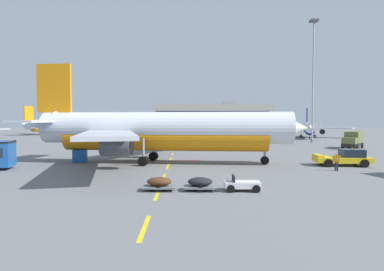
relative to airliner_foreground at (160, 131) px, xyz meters
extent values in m
plane|color=slate|center=(23.09, 20.62, -3.95)|extent=(400.00, 400.00, 0.00)
cube|color=yellow|center=(1.09, -24.38, -3.95)|extent=(0.24, 4.00, 0.01)
cube|color=yellow|center=(1.09, -17.01, -3.95)|extent=(0.24, 4.00, 0.01)
cube|color=yellow|center=(1.09, -10.17, -3.95)|extent=(0.24, 4.00, 0.01)
cube|color=yellow|center=(1.09, -3.23, -3.95)|extent=(0.24, 4.00, 0.01)
cube|color=yellow|center=(1.09, 4.06, -3.95)|extent=(0.24, 4.00, 0.01)
cube|color=yellow|center=(1.09, 11.03, -3.95)|extent=(0.24, 4.00, 0.01)
cube|color=yellow|center=(1.09, 18.28, -3.95)|extent=(0.24, 4.00, 0.01)
cube|color=yellow|center=(1.09, 25.50, -3.95)|extent=(0.24, 4.00, 0.01)
cube|color=yellow|center=(1.09, 32.72, -3.95)|extent=(0.24, 4.00, 0.01)
cube|color=yellow|center=(1.09, 39.81, -3.95)|extent=(0.24, 4.00, 0.01)
cube|color=yellow|center=(1.09, 46.22, -3.95)|extent=(0.24, 4.00, 0.01)
cube|color=yellow|center=(1.09, 52.57, -3.95)|extent=(0.24, 4.00, 0.01)
cube|color=yellow|center=(1.09, 59.14, -3.95)|extent=(0.24, 4.00, 0.01)
cube|color=yellow|center=(1.09, 65.78, -3.95)|extent=(0.24, 4.00, 0.01)
cube|color=#B21414|center=(1.09, 2.62, -3.95)|extent=(8.00, 0.40, 0.01)
cylinder|color=silver|center=(0.58, -0.07, 0.35)|extent=(30.34, 7.56, 3.80)
cylinder|color=orange|center=(0.58, -0.07, -0.69)|extent=(24.75, 6.56, 3.50)
cone|color=silver|center=(15.51, -1.97, 0.35)|extent=(3.94, 4.14, 3.72)
cone|color=silver|center=(-15.04, 1.91, 0.83)|extent=(4.57, 3.73, 3.23)
cube|color=#192333|center=(14.47, -1.84, 1.02)|extent=(1.95, 3.03, 0.60)
cube|color=orange|center=(-13.31, 1.69, 5.25)|extent=(4.41, 0.91, 6.00)
cube|color=silver|center=(-13.60, 4.95, 1.11)|extent=(3.98, 6.75, 0.24)
cube|color=silver|center=(-14.41, -1.39, 1.11)|extent=(3.98, 6.75, 0.24)
cube|color=#B7BCC6|center=(-2.29, 8.86, -0.12)|extent=(11.89, 17.35, 0.36)
cube|color=#B7BCC6|center=(-4.43, -8.00, -0.12)|extent=(8.24, 17.63, 0.36)
cylinder|color=#4C4F54|center=(-2.82, 5.90, -1.57)|extent=(3.44, 2.49, 2.10)
cylinder|color=black|center=(-1.23, 5.70, -1.57)|extent=(0.34, 1.79, 1.79)
cylinder|color=#4C4F54|center=(-4.21, -5.01, -1.57)|extent=(3.44, 2.49, 2.10)
cylinder|color=black|center=(-2.62, -5.21, -1.57)|extent=(0.34, 1.79, 1.79)
cylinder|color=gray|center=(12.39, -1.57, -2.12)|extent=(0.28, 0.28, 2.67)
cylinder|color=black|center=(12.39, -1.57, -3.45)|extent=(1.02, 0.40, 0.99)
cylinder|color=gray|center=(-1.08, 2.76, -2.09)|extent=(0.28, 0.28, 2.61)
cylinder|color=black|center=(-1.03, 3.10, -3.40)|extent=(1.14, 0.49, 1.10)
cylinder|color=black|center=(-1.12, 2.41, -3.40)|extent=(1.14, 0.49, 1.10)
cylinder|color=gray|center=(-1.73, -2.40, -2.09)|extent=(0.28, 0.28, 2.61)
cylinder|color=black|center=(-1.69, -2.05, -3.40)|extent=(1.14, 0.49, 1.10)
cylinder|color=black|center=(-1.78, -2.75, -3.40)|extent=(1.14, 0.49, 1.10)
cube|color=yellow|center=(21.02, -2.67, -3.25)|extent=(6.28, 3.47, 0.60)
cube|color=#192333|center=(22.09, -2.79, -2.50)|extent=(2.63, 2.39, 0.90)
cube|color=yellow|center=(18.39, -2.37, -2.83)|extent=(0.98, 2.58, 0.24)
sphere|color=orange|center=(22.09, -2.79, -1.95)|extent=(0.16, 0.16, 0.16)
cylinder|color=black|center=(18.95, -3.84, -3.50)|extent=(0.94, 0.50, 0.90)
cylinder|color=black|center=(19.27, -1.06, -3.50)|extent=(0.94, 0.50, 0.90)
cylinder|color=black|center=(22.76, -4.28, -3.50)|extent=(0.94, 0.50, 0.90)
cylinder|color=black|center=(23.08, -1.50, -3.50)|extent=(0.94, 0.50, 0.90)
cylinder|color=white|center=(40.21, 59.09, -0.66)|extent=(9.89, 22.82, 2.91)
cylinder|color=navy|center=(40.21, 59.09, -1.46)|extent=(8.35, 18.67, 2.68)
cone|color=white|center=(36.64, 48.12, -0.66)|extent=(3.54, 3.43, 2.85)
cone|color=white|center=(43.93, 70.56, -0.29)|extent=(3.35, 3.82, 2.47)
cube|color=#192333|center=(36.89, 48.89, -0.15)|extent=(2.45, 1.84, 0.46)
cube|color=navy|center=(43.52, 69.29, 3.10)|extent=(1.30, 3.29, 4.60)
cube|color=white|center=(46.02, 69.04, -0.07)|extent=(5.42, 3.85, 0.18)
cube|color=white|center=(41.35, 70.55, -0.07)|extent=(5.42, 3.85, 0.18)
cube|color=#B7BCC6|center=(47.34, 59.97, -1.02)|extent=(12.59, 10.81, 0.28)
cube|color=#B7BCC6|center=(34.95, 63.99, -1.02)|extent=(13.10, 3.97, 0.28)
cylinder|color=#4C4F54|center=(45.19, 60.79, -2.13)|extent=(2.29, 2.83, 1.61)
cylinder|color=black|center=(44.81, 59.63, -2.13)|extent=(1.33, 0.51, 1.37)
cylinder|color=#4C4F54|center=(37.18, 63.39, -2.13)|extent=(2.29, 2.83, 1.61)
cylinder|color=black|center=(36.80, 62.23, -2.13)|extent=(1.33, 0.51, 1.37)
cylinder|color=gray|center=(37.39, 50.42, -2.55)|extent=(0.21, 0.21, 2.04)
cylinder|color=black|center=(37.39, 50.42, -3.57)|extent=(0.44, 0.79, 0.76)
cylinder|color=gray|center=(42.57, 59.93, -2.53)|extent=(0.21, 0.21, 2.00)
cylinder|color=black|center=(42.83, 59.85, -3.53)|extent=(0.52, 0.88, 0.84)
cylinder|color=black|center=(42.32, 60.01, -3.53)|extent=(0.52, 0.88, 0.84)
cylinder|color=gray|center=(38.78, 61.16, -2.53)|extent=(0.21, 0.21, 2.00)
cylinder|color=black|center=(39.04, 61.08, -3.53)|extent=(0.52, 0.88, 0.84)
cylinder|color=black|center=(38.53, 61.24, -3.53)|extent=(0.52, 0.88, 0.84)
cylinder|color=silver|center=(-47.28, 89.02, -0.30)|extent=(13.77, 24.49, 3.22)
cylinder|color=orange|center=(-47.28, 89.02, -1.19)|extent=(11.51, 20.08, 2.97)
cone|color=silver|center=(-41.86, 100.58, -0.30)|extent=(4.12, 4.03, 3.16)
cone|color=silver|center=(-52.95, 76.92, 0.10)|extent=(3.99, 4.39, 2.74)
cube|color=#192333|center=(-42.23, 99.77, 0.26)|extent=(2.77, 2.26, 0.51)
cube|color=orange|center=(-52.32, 78.26, 3.86)|extent=(1.86, 3.51, 5.09)
cube|color=silver|center=(-55.03, 78.88, 0.34)|extent=(6.07, 4.76, 0.20)
cube|color=silver|center=(-50.12, 76.57, 0.34)|extent=(6.07, 4.76, 0.20)
cube|color=#B7BCC6|center=(-55.24, 89.03, -0.70)|extent=(13.15, 13.00, 0.31)
cube|color=#B7BCC6|center=(-42.18, 82.90, -0.70)|extent=(14.76, 5.52, 0.31)
cylinder|color=#4C4F54|center=(-52.99, 87.83, -1.93)|extent=(2.77, 3.21, 1.78)
cylinder|color=black|center=(-52.41, 89.06, -1.93)|extent=(1.41, 0.74, 1.51)
cylinder|color=#4C4F54|center=(-44.54, 83.87, -1.93)|extent=(2.77, 3.21, 1.78)
cylinder|color=black|center=(-43.96, 85.10, -1.93)|extent=(1.41, 0.74, 1.51)
cylinder|color=gray|center=(-42.99, 98.16, -2.40)|extent=(0.24, 0.24, 2.26)
cylinder|color=black|center=(-42.99, 98.16, -3.53)|extent=(0.57, 0.86, 0.84)
cylinder|color=gray|center=(-50.00, 88.42, -2.38)|extent=(0.24, 0.24, 2.21)
cylinder|color=black|center=(-50.27, 88.54, -3.48)|extent=(0.67, 0.97, 0.93)
cylinder|color=black|center=(-49.73, 88.29, -3.48)|extent=(0.67, 0.97, 0.93)
cylinder|color=gray|center=(-46.00, 86.54, -2.38)|extent=(0.24, 0.24, 2.21)
cylinder|color=black|center=(-46.27, 86.67, -3.48)|extent=(0.67, 0.97, 0.93)
cylinder|color=black|center=(-45.73, 86.42, -3.48)|extent=(0.67, 0.97, 0.93)
cube|color=black|center=(34.15, 20.61, -3.21)|extent=(6.26, 6.96, 0.60)
cube|color=#606638|center=(32.70, 18.81, -2.36)|extent=(3.29, 3.30, 1.10)
cube|color=#192333|center=(31.98, 17.92, -2.26)|extent=(1.53, 1.25, 0.64)
cube|color=#606638|center=(34.76, 21.38, -1.86)|extent=(4.85, 5.21, 2.10)
cylinder|color=black|center=(33.68, 18.11, -3.47)|extent=(0.82, 0.92, 0.96)
cylinder|color=black|center=(31.81, 19.62, -3.47)|extent=(0.82, 0.92, 0.96)
cylinder|color=black|center=(36.49, 21.60, -3.47)|extent=(0.82, 0.92, 0.96)
cylinder|color=black|center=(34.62, 23.11, -3.47)|extent=(0.82, 0.92, 0.96)
cube|color=silver|center=(7.24, -16.07, -3.49)|extent=(2.65, 1.49, 0.44)
cube|color=black|center=(6.59, -16.05, -3.09)|extent=(0.16, 1.12, 0.56)
cylinder|color=black|center=(8.17, -15.40, -3.67)|extent=(0.57, 0.20, 0.56)
cylinder|color=black|center=(8.12, -16.80, -3.67)|extent=(0.57, 0.20, 0.56)
cylinder|color=black|center=(6.35, -15.34, -3.67)|extent=(0.57, 0.20, 0.56)
cylinder|color=black|center=(6.30, -16.74, -3.67)|extent=(0.57, 0.20, 0.56)
cube|color=slate|center=(4.14, -15.96, -3.67)|extent=(2.45, 1.58, 0.12)
ellipsoid|color=black|center=(4.14, -15.96, -3.29)|extent=(1.87, 1.26, 0.64)
cylinder|color=black|center=(4.16, -15.29, -3.73)|extent=(0.44, 0.16, 0.44)
cylinder|color=black|center=(4.11, -16.63, -3.73)|extent=(0.44, 0.16, 0.44)
cube|color=slate|center=(1.14, -15.85, -3.67)|extent=(2.45, 1.58, 0.12)
ellipsoid|color=#4C2D19|center=(1.14, -15.85, -3.29)|extent=(1.87, 1.26, 0.64)
cylinder|color=black|center=(1.16, -15.18, -3.73)|extent=(0.44, 0.16, 0.44)
cylinder|color=black|center=(1.12, -16.53, -3.73)|extent=(0.44, 0.16, 0.44)
cylinder|color=#232328|center=(18.65, -6.68, -3.51)|extent=(0.16, 0.16, 0.88)
cylinder|color=#232328|center=(18.55, -6.46, -3.51)|extent=(0.16, 0.16, 0.88)
cube|color=orange|center=(18.60, -6.57, -2.73)|extent=(0.56, 0.41, 0.66)
cube|color=silver|center=(18.60, -6.57, -2.70)|extent=(0.57, 0.43, 0.06)
sphere|color=#8C664C|center=(18.60, -6.57, -2.28)|extent=(0.24, 0.24, 0.24)
cylinder|color=orange|center=(18.86, -6.74, -2.70)|extent=(0.09, 0.09, 0.60)
cylinder|color=orange|center=(18.33, -6.41, -2.70)|extent=(0.09, 0.09, 0.60)
cube|color=#194C9E|center=(-10.01, 1.05, -3.15)|extent=(1.84, 1.81, 1.60)
cube|color=silver|center=(-10.01, 1.05, -3.15)|extent=(1.60, 0.31, 1.36)
cylinder|color=slate|center=(33.66, 38.98, -3.65)|extent=(0.70, 0.70, 0.60)
cylinder|color=#9EA0A5|center=(33.66, 38.98, 10.39)|extent=(0.36, 0.36, 28.67)
cube|color=#3F3F44|center=(33.66, 38.98, 24.97)|extent=(1.80, 1.80, 0.50)
cube|color=#9E998E|center=(17.02, 140.85, 3.05)|extent=(62.90, 24.40, 14.00)
cube|color=#192333|center=(17.02, 128.59, 3.75)|extent=(57.87, 0.12, 5.04)
cube|color=gray|center=(26.46, 140.85, 10.85)|extent=(6.00, 5.00, 1.60)
camera|label=1|loc=(3.05, -40.08, 1.17)|focal=30.98mm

